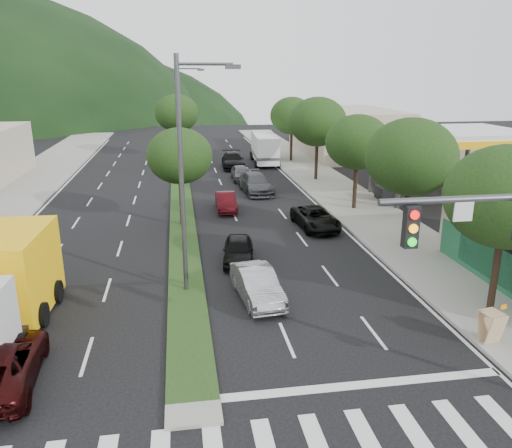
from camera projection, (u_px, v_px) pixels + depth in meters
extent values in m
plane|color=black|center=(193.00, 406.00, 14.51)|extent=(160.00, 160.00, 0.00)
cube|color=gray|center=(338.00, 192.00, 39.97)|extent=(5.00, 90.00, 0.15)
cube|color=gray|center=(0.00, 205.00, 36.17)|extent=(6.00, 90.00, 0.15)
cube|color=#1B3413|center=(181.00, 190.00, 40.94)|extent=(1.60, 56.00, 0.12)
cylinder|color=#47494C|center=(493.00, 198.00, 12.38)|extent=(6.00, 0.18, 0.18)
cube|color=black|center=(411.00, 227.00, 12.09)|extent=(0.35, 0.25, 1.05)
cube|color=silver|center=(439.00, 133.00, 36.67)|extent=(12.00, 8.00, 0.50)
cube|color=yellow|center=(439.00, 138.00, 36.77)|extent=(12.20, 8.20, 0.50)
cylinder|color=#47494C|center=(400.00, 178.00, 34.50)|extent=(0.36, 0.36, 4.60)
cylinder|color=#47494C|center=(505.00, 174.00, 35.69)|extent=(0.36, 0.36, 4.60)
cylinder|color=#47494C|center=(372.00, 165.00, 39.22)|extent=(0.36, 0.36, 4.60)
cylinder|color=#47494C|center=(466.00, 162.00, 40.41)|extent=(0.36, 0.36, 4.60)
cube|color=black|center=(383.00, 194.00, 37.37)|extent=(0.80, 1.60, 1.10)
cube|color=black|center=(481.00, 190.00, 38.56)|extent=(0.80, 1.60, 1.10)
cube|color=#C0B498|center=(346.00, 132.00, 58.23)|extent=(10.00, 16.00, 5.20)
cylinder|color=black|center=(496.00, 268.00, 19.50)|extent=(0.28, 0.28, 3.64)
ellipsoid|color=black|center=(507.00, 197.00, 18.67)|extent=(4.60, 4.60, 3.91)
cylinder|color=black|center=(406.00, 212.00, 27.03)|extent=(0.28, 0.28, 3.81)
ellipsoid|color=black|center=(411.00, 157.00, 26.16)|extent=(4.80, 4.80, 4.08)
cylinder|color=black|center=(355.00, 183.00, 34.63)|extent=(0.28, 0.28, 3.58)
ellipsoid|color=black|center=(358.00, 142.00, 33.80)|extent=(4.40, 4.40, 3.74)
cylinder|color=black|center=(316.00, 157.00, 44.02)|extent=(0.28, 0.28, 3.92)
ellipsoid|color=black|center=(318.00, 122.00, 43.13)|extent=(5.00, 5.00, 4.25)
cylinder|color=black|center=(291.00, 143.00, 53.51)|extent=(0.28, 0.28, 3.70)
ellipsoid|color=black|center=(292.00, 116.00, 52.66)|extent=(4.60, 4.60, 3.91)
cylinder|color=black|center=(182.00, 198.00, 30.99)|extent=(0.28, 0.28, 3.36)
ellipsoid|color=black|center=(180.00, 156.00, 30.22)|extent=(4.00, 4.00, 3.40)
cylinder|color=black|center=(178.00, 140.00, 55.49)|extent=(0.28, 0.28, 3.81)
ellipsoid|color=black|center=(177.00, 113.00, 54.62)|extent=(4.80, 4.80, 4.08)
cylinder|color=#47494C|center=(182.00, 181.00, 20.61)|extent=(0.20, 0.20, 10.00)
cylinder|color=#47494C|center=(205.00, 64.00, 19.43)|extent=(2.20, 0.12, 0.12)
cube|color=#47494C|center=(233.00, 67.00, 19.62)|extent=(0.60, 0.25, 0.18)
cylinder|color=#47494C|center=(178.00, 123.00, 44.23)|extent=(0.20, 0.20, 10.00)
cylinder|color=#47494C|center=(188.00, 69.00, 43.05)|extent=(2.20, 0.12, 0.12)
cube|color=#47494C|center=(201.00, 70.00, 43.24)|extent=(0.60, 0.25, 0.18)
imported|color=#A0A2A7|center=(257.00, 285.00, 21.10)|extent=(1.95, 4.32, 1.37)
imported|color=black|center=(0.00, 365.00, 15.33)|extent=(2.55, 4.99, 1.35)
imported|color=black|center=(238.00, 250.00, 25.33)|extent=(2.00, 3.92, 1.28)
imported|color=#46464B|center=(256.00, 183.00, 39.95)|extent=(2.57, 5.41, 1.52)
imported|color=#490C11|center=(226.00, 202.00, 34.84)|extent=(1.38, 3.80, 1.24)
imported|color=black|center=(316.00, 218.00, 30.86)|extent=(2.43, 4.75, 1.28)
imported|color=#525258|center=(241.00, 173.00, 44.62)|extent=(1.58, 3.87, 1.32)
imported|color=black|center=(233.00, 160.00, 50.40)|extent=(2.38, 5.36, 1.53)
cube|color=yellow|center=(14.00, 272.00, 19.50)|extent=(2.64, 4.57, 3.30)
cube|color=black|center=(12.00, 313.00, 19.08)|extent=(2.40, 6.26, 0.32)
cylinder|color=black|center=(22.00, 347.00, 16.70)|extent=(0.36, 0.97, 0.96)
cylinder|color=black|center=(42.00, 315.00, 18.90)|extent=(0.36, 0.97, 0.96)
cylinder|color=black|center=(57.00, 292.00, 20.90)|extent=(0.36, 0.97, 0.96)
cube|color=white|center=(265.00, 147.00, 52.62)|extent=(2.77, 8.16, 2.67)
cube|color=slate|center=(265.00, 153.00, 52.82)|extent=(2.83, 8.16, 0.31)
cylinder|color=black|center=(252.00, 155.00, 55.98)|extent=(0.37, 0.82, 0.80)
cylinder|color=black|center=(271.00, 155.00, 56.16)|extent=(0.37, 0.82, 0.80)
cylinder|color=black|center=(252.00, 156.00, 55.06)|extent=(0.37, 0.82, 0.80)
cylinder|color=black|center=(272.00, 156.00, 55.24)|extent=(0.37, 0.82, 0.80)
cylinder|color=black|center=(257.00, 164.00, 50.17)|extent=(0.37, 0.82, 0.80)
cylinder|color=black|center=(278.00, 164.00, 50.35)|extent=(0.37, 0.82, 0.80)
cube|color=tan|center=(496.00, 330.00, 17.29)|extent=(0.72, 0.39, 1.12)
cube|color=tan|center=(486.00, 324.00, 17.74)|extent=(0.72, 0.39, 1.12)
cube|color=tan|center=(493.00, 313.00, 17.36)|extent=(0.76, 0.65, 0.05)
cube|color=orange|center=(504.00, 307.00, 17.06)|extent=(0.25, 0.07, 0.18)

